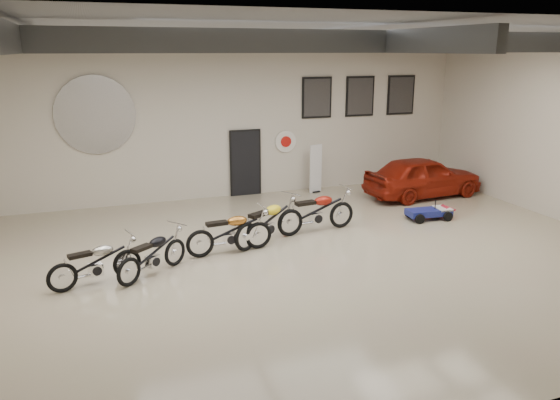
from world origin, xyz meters
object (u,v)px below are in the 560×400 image
object	(u,v)px
motorcycle_yellow	(268,221)
go_kart	(433,209)
motorcycle_gold	(230,231)
vintage_car	(423,177)
banner_stand	(316,167)
motorcycle_black	(152,254)
motorcycle_red	(316,211)
motorcycle_silver	(95,262)

from	to	relation	value
motorcycle_yellow	go_kart	xyz separation A→B (m)	(5.02, 0.29, -0.28)
motorcycle_yellow	go_kart	bearing A→B (deg)	-25.01
motorcycle_gold	vintage_car	size ratio (longest dim) A/B	0.53
banner_stand	motorcycle_yellow	distance (m)	5.23
motorcycle_gold	motorcycle_yellow	world-z (taller)	motorcycle_yellow
motorcycle_black	motorcycle_red	distance (m)	4.64
motorcycle_yellow	vintage_car	bearing A→B (deg)	-6.25
banner_stand	motorcycle_red	distance (m)	4.16
motorcycle_yellow	vintage_car	xyz separation A→B (m)	(6.14, 2.49, 0.11)
go_kart	vintage_car	xyz separation A→B (m)	(1.12, 2.20, 0.39)
motorcycle_black	motorcycle_silver	bearing A→B (deg)	147.14
motorcycle_gold	motorcycle_red	world-z (taller)	motorcycle_red
motorcycle_black	motorcycle_yellow	bearing A→B (deg)	-16.24
motorcycle_silver	motorcycle_gold	world-z (taller)	motorcycle_gold
motorcycle_black	motorcycle_yellow	world-z (taller)	motorcycle_yellow
banner_stand	motorcycle_gold	size ratio (longest dim) A/B	0.82
motorcycle_black	go_kart	bearing A→B (deg)	-26.90
banner_stand	motorcycle_yellow	xyz separation A→B (m)	(-3.09, -4.20, -0.29)
motorcycle_silver	motorcycle_black	xyz separation A→B (m)	(1.15, 0.08, 0.00)
banner_stand	motorcycle_black	world-z (taller)	banner_stand
motorcycle_red	motorcycle_black	bearing A→B (deg)	-167.95
banner_stand	motorcycle_red	size ratio (longest dim) A/B	0.77
vintage_car	motorcycle_silver	bearing A→B (deg)	105.65
motorcycle_yellow	motorcycle_silver	bearing A→B (deg)	167.79
motorcycle_gold	motorcycle_yellow	distance (m)	1.12
motorcycle_silver	motorcycle_gold	size ratio (longest dim) A/B	0.91
motorcycle_black	go_kart	distance (m)	8.08
banner_stand	motorcycle_black	size ratio (longest dim) A/B	0.90
motorcycle_silver	motorcycle_gold	distance (m)	3.13
go_kart	motorcycle_gold	bearing A→B (deg)	-168.91
go_kart	motorcycle_yellow	bearing A→B (deg)	-171.76
motorcycle_gold	go_kart	bearing A→B (deg)	1.59
motorcycle_black	motorcycle_yellow	xyz separation A→B (m)	(2.93, 1.10, 0.07)
motorcycle_yellow	motorcycle_red	size ratio (longest dim) A/B	0.98
vintage_car	motorcycle_red	bearing A→B (deg)	110.22
motorcycle_red	go_kart	bearing A→B (deg)	-7.98
banner_stand	vintage_car	world-z (taller)	banner_stand
motorcycle_gold	motorcycle_yellow	bearing A→B (deg)	14.49
motorcycle_yellow	vintage_car	size ratio (longest dim) A/B	0.55
motorcycle_gold	go_kart	world-z (taller)	motorcycle_gold
motorcycle_black	banner_stand	bearing A→B (deg)	4.52
motorcycle_black	motorcycle_gold	world-z (taller)	motorcycle_gold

